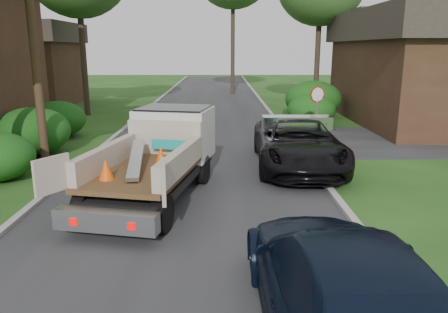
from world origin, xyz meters
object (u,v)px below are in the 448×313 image
black_pickup (298,143)px  navy_suv (345,289)px  house_right (440,66)px  utility_pole (31,15)px  flatbed_truck (163,148)px  stop_sign (317,102)px  house_left_far (22,63)px

black_pickup → navy_suv: size_ratio=1.06×
house_right → navy_suv: bearing=-118.7°
utility_pole → flatbed_truck: (4.69, -3.04, -3.91)m
stop_sign → flatbed_truck: stop_sign is taller
flatbed_truck → house_right: bearing=52.7°
house_right → navy_suv: house_right is taller
black_pickup → house_right: bearing=47.3°
stop_sign → black_pickup: bearing=-109.6°
black_pickup → navy_suv: bearing=-94.0°
stop_sign → house_right: 9.37m
flatbed_truck → house_left_far: bearing=133.9°
stop_sign → flatbed_truck: 9.27m
stop_sign → utility_pole: (-10.68, -4.02, 3.40)m
utility_pole → stop_sign: bearing=20.6°
house_left_far → navy_suv: size_ratio=1.29×
navy_suv → house_right: bearing=-119.8°
flatbed_truck → black_pickup: (4.39, 2.56, -0.41)m
stop_sign → flatbed_truck: bearing=-130.3°
stop_sign → house_left_far: 22.81m
house_right → flatbed_truck: (-13.79, -12.06, -1.89)m
utility_pole → house_right: utility_pole is taller
stop_sign → house_right: (7.80, 5.00, 1.38)m
house_right → black_pickup: 13.56m
house_right → flatbed_truck: 18.41m
house_right → flatbed_truck: bearing=-138.8°
black_pickup → stop_sign: bearing=72.4°
flatbed_truck → navy_suv: bearing=-52.6°
stop_sign → house_left_far: bearing=145.2°
utility_pole → black_pickup: 10.06m
flatbed_truck → black_pickup: bearing=41.8°
utility_pole → house_left_far: utility_pole is taller
house_left_far → navy_suv: 31.54m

